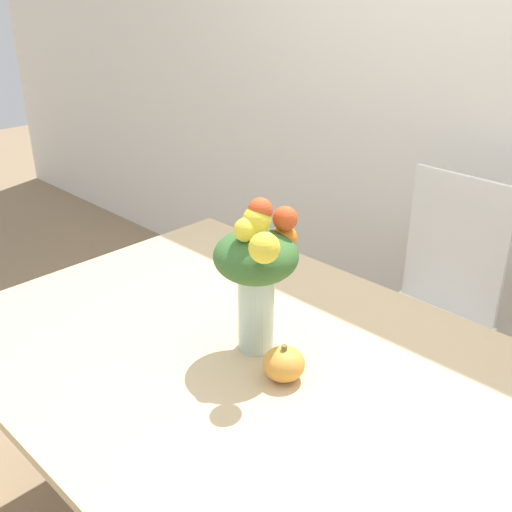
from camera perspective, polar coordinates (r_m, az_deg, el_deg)
wall_back at (r=2.50m, az=22.30°, el=16.63°), size 8.00×0.06×2.70m
dining_table at (r=1.68m, az=-1.51°, el=-11.01°), size 1.57×1.16×0.73m
flower_vase at (r=1.52m, az=0.16°, el=-1.11°), size 0.24×0.23×0.43m
pumpkin at (r=1.51m, az=2.67°, el=-10.22°), size 0.11×0.11×0.10m
dining_chair_near_window at (r=2.37m, az=16.35°, el=-4.73°), size 0.43×0.43×1.00m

